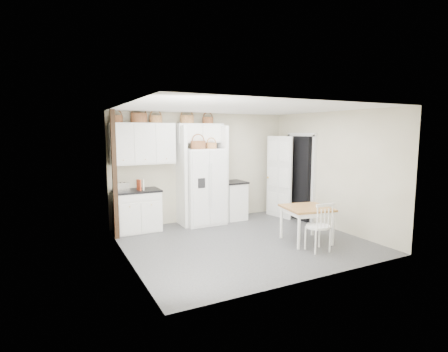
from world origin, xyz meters
TOP-DOWN VIEW (x-y plane):
  - floor at (0.00, 0.00)m, footprint 4.50×4.50m
  - ceiling at (0.00, 0.00)m, footprint 4.50×4.50m
  - wall_back at (0.00, 2.00)m, footprint 4.50×0.00m
  - wall_left at (-2.25, 0.00)m, footprint 0.00×4.00m
  - wall_right at (2.25, 0.00)m, footprint 0.00×4.00m
  - refrigerator at (-0.15, 1.64)m, footprint 0.92×0.74m
  - base_cab_left at (-1.69, 1.70)m, footprint 0.94×0.60m
  - base_cab_right at (0.68, 1.70)m, footprint 0.51×0.62m
  - dining_table at (1.09, -0.57)m, footprint 0.98×0.98m
  - windsor_chair at (0.92, -1.08)m, footprint 0.48×0.44m
  - counter_left at (-1.69, 1.70)m, footprint 0.98×0.63m
  - counter_right at (0.68, 1.70)m, footprint 0.55×0.66m
  - toaster at (-1.99, 1.69)m, footprint 0.28×0.18m
  - cookbook_red at (-1.66, 1.62)m, footprint 0.07×0.16m
  - cookbook_cream at (-1.57, 1.62)m, footprint 0.05×0.15m
  - basket_upper_a at (-2.04, 1.83)m, footprint 0.27×0.27m
  - basket_upper_b at (-1.56, 1.83)m, footprint 0.35×0.35m
  - basket_upper_c at (-1.19, 1.83)m, footprint 0.28×0.28m
  - basket_bridge_a at (-0.46, 1.83)m, footprint 0.32×0.32m
  - basket_bridge_b at (0.07, 1.83)m, footprint 0.26×0.26m
  - basket_fridge_a at (-0.31, 1.54)m, footprint 0.34×0.34m
  - basket_fridge_b at (0.02, 1.54)m, footprint 0.25×0.25m
  - upper_cabinet at (-1.50, 1.83)m, footprint 1.40×0.34m
  - bridge_cabinet at (-0.15, 1.83)m, footprint 1.12×0.34m
  - fridge_panel_left at (-0.66, 1.70)m, footprint 0.08×0.60m
  - fridge_panel_right at (0.36, 1.70)m, footprint 0.08×0.60m
  - trim_post at (-2.20, 1.35)m, footprint 0.09×0.09m
  - doorway_void at (2.16, 1.00)m, footprint 0.18×0.85m
  - door_slab at (1.80, 1.33)m, footprint 0.21×0.79m

SIDE VIEW (x-z plane):
  - floor at x=0.00m, z-range 0.00..0.00m
  - dining_table at x=1.09m, z-range 0.00..0.70m
  - base_cab_left at x=-1.69m, z-range 0.00..0.87m
  - base_cab_right at x=0.68m, z-range 0.00..0.90m
  - windsor_chair at x=0.92m, z-range 0.00..0.91m
  - refrigerator at x=-0.15m, z-range 0.00..1.77m
  - counter_left at x=-1.69m, z-range 0.87..0.91m
  - counter_right at x=0.68m, z-range 0.90..0.95m
  - toaster at x=-1.99m, z-range 0.91..1.09m
  - cookbook_cream at x=-1.57m, z-range 0.91..1.13m
  - doorway_void at x=2.16m, z-range 0.00..2.05m
  - door_slab at x=1.80m, z-range 0.00..2.05m
  - cookbook_red at x=-1.66m, z-range 0.91..1.14m
  - fridge_panel_left at x=-0.66m, z-range 0.00..2.30m
  - fridge_panel_right at x=0.36m, z-range 0.00..2.30m
  - wall_back at x=0.00m, z-range -0.95..3.55m
  - wall_left at x=-2.25m, z-range -0.70..3.30m
  - wall_right at x=2.25m, z-range -0.70..3.30m
  - trim_post at x=-2.20m, z-range 0.00..2.60m
  - basket_fridge_b at x=0.02m, z-range 1.77..1.91m
  - basket_fridge_a at x=-0.31m, z-range 1.77..1.96m
  - upper_cabinet at x=-1.50m, z-range 1.45..2.35m
  - bridge_cabinet at x=-0.15m, z-range 1.90..2.35m
  - basket_upper_a at x=-2.04m, z-range 2.35..2.50m
  - basket_bridge_b at x=0.07m, z-range 2.35..2.50m
  - basket_upper_c at x=-1.19m, z-range 2.35..2.51m
  - basket_bridge_a at x=-0.46m, z-range 2.35..2.53m
  - basket_upper_b at x=-1.56m, z-range 2.35..2.56m
  - ceiling at x=0.00m, z-range 2.60..2.60m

